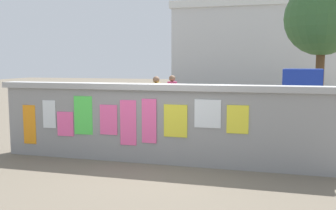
% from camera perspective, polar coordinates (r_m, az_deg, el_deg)
% --- Properties ---
extents(ground, '(60.00, 60.00, 0.00)m').
position_cam_1_polar(ground, '(15.45, 7.30, -1.17)').
color(ground, '#6B6051').
extents(poster_wall, '(7.30, 0.42, 1.63)m').
position_cam_1_polar(poster_wall, '(7.55, -0.76, -2.74)').
color(poster_wall, gray).
rests_on(poster_wall, ground).
extents(auto_rickshaw_truck, '(3.73, 1.86, 1.85)m').
position_cam_1_polar(auto_rickshaw_truck, '(13.10, 15.55, 1.23)').
color(auto_rickshaw_truck, black).
rests_on(auto_rickshaw_truck, ground).
extents(motorcycle, '(1.90, 0.56, 0.87)m').
position_cam_1_polar(motorcycle, '(9.81, -12.61, -2.96)').
color(motorcycle, black).
rests_on(motorcycle, ground).
extents(bicycle_near, '(1.69, 0.47, 0.95)m').
position_cam_1_polar(bicycle_near, '(10.08, 4.62, -3.14)').
color(bicycle_near, black).
rests_on(bicycle_near, ground).
extents(bicycle_far, '(1.71, 0.44, 0.95)m').
position_cam_1_polar(bicycle_far, '(9.52, 16.64, -3.97)').
color(bicycle_far, black).
rests_on(bicycle_far, ground).
extents(person_walking, '(0.46, 0.46, 1.62)m').
position_cam_1_polar(person_walking, '(11.99, -1.82, 1.41)').
color(person_walking, purple).
rests_on(person_walking, ground).
extents(person_bystander, '(0.42, 0.42, 1.62)m').
position_cam_1_polar(person_bystander, '(12.92, 0.63, 1.78)').
color(person_bystander, '#BF6626').
rests_on(person_bystander, ground).
extents(tree_roadside, '(3.00, 3.00, 5.34)m').
position_cam_1_polar(tree_roadside, '(16.55, 22.60, 12.12)').
color(tree_roadside, brown).
rests_on(tree_roadside, ground).
extents(building_background, '(11.33, 5.43, 6.24)m').
position_cam_1_polar(building_background, '(27.74, 13.12, 8.60)').
color(building_background, silver).
rests_on(building_background, ground).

